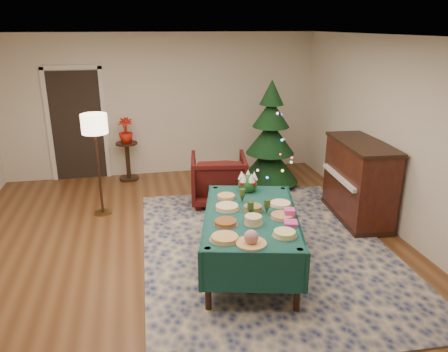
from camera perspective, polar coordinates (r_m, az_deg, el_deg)
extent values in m
plane|color=#593319|center=(5.72, -4.77, -10.54)|extent=(7.00, 7.00, 0.00)
plane|color=white|center=(4.97, -5.66, 17.61)|extent=(7.00, 7.00, 0.00)
plane|color=beige|center=(8.58, -8.07, 9.10)|extent=(6.00, 0.00, 6.00)
plane|color=beige|center=(6.27, 23.25, 3.96)|extent=(0.00, 7.00, 7.00)
cube|color=black|center=(8.68, -18.61, 6.17)|extent=(0.92, 0.02, 2.04)
cube|color=silver|center=(8.73, -21.90, 6.07)|extent=(0.08, 0.04, 2.14)
cube|color=silver|center=(8.61, -15.32, 6.61)|extent=(0.08, 0.04, 2.14)
cube|color=silver|center=(8.51, -19.40, 13.25)|extent=(1.08, 0.04, 0.08)
cube|color=#15224F|center=(5.91, 5.54, -9.42)|extent=(3.32, 4.29, 0.02)
cylinder|color=black|center=(4.58, -2.10, -13.40)|extent=(0.07, 0.07, 0.73)
cylinder|color=black|center=(6.07, -1.11, -4.75)|extent=(0.07, 0.07, 0.73)
cylinder|color=black|center=(4.62, 9.64, -13.39)|extent=(0.07, 0.07, 0.73)
cylinder|color=black|center=(6.10, 7.54, -4.80)|extent=(0.07, 0.07, 0.73)
cube|color=#134334|center=(5.16, 3.54, -5.11)|extent=(1.47, 2.05, 0.04)
cube|color=#134334|center=(6.08, 3.23, -3.35)|extent=(1.08, 0.28, 0.46)
cube|color=#134334|center=(4.45, 3.86, -12.46)|extent=(1.08, 0.28, 0.46)
cube|color=#134334|center=(5.29, 9.24, -7.19)|extent=(0.47, 1.83, 0.46)
cube|color=#134334|center=(5.25, -2.29, -7.14)|extent=(0.47, 1.83, 0.46)
cylinder|color=silver|center=(4.54, 0.09, -8.27)|extent=(0.32, 0.32, 0.01)
cylinder|color=tan|center=(4.53, 0.09, -8.02)|extent=(0.28, 0.28, 0.03)
cylinder|color=silver|center=(4.46, 3.56, -8.84)|extent=(0.32, 0.32, 0.01)
sphere|color=#CC727A|center=(4.43, 3.58, -7.94)|extent=(0.15, 0.15, 0.15)
cylinder|color=silver|center=(4.66, 7.90, -7.74)|extent=(0.27, 0.27, 0.01)
cylinder|color=#D8D172|center=(4.64, 7.92, -7.41)|extent=(0.23, 0.23, 0.05)
cylinder|color=silver|center=(4.87, 0.21, -6.30)|extent=(0.29, 0.29, 0.01)
cylinder|color=brown|center=(4.85, 0.21, -6.03)|extent=(0.25, 0.25, 0.04)
cylinder|color=silver|center=(4.89, 3.82, -6.23)|extent=(0.23, 0.23, 0.01)
cylinder|color=tan|center=(4.87, 3.84, -5.70)|extent=(0.19, 0.19, 0.09)
cylinder|color=silver|center=(5.08, 7.57, -5.34)|extent=(0.29, 0.29, 0.01)
cylinder|color=#B2844C|center=(5.07, 7.58, -5.13)|extent=(0.25, 0.25, 0.03)
cylinder|color=silver|center=(5.26, 0.40, -4.29)|extent=(0.32, 0.32, 0.01)
cylinder|color=#D8BF7F|center=(5.25, 0.40, -4.03)|extent=(0.27, 0.27, 0.04)
cylinder|color=silver|center=(5.21, 3.79, -4.53)|extent=(0.25, 0.25, 0.01)
cylinder|color=maroon|center=(5.20, 3.80, -4.18)|extent=(0.21, 0.21, 0.06)
cylinder|color=silver|center=(5.40, 7.38, -3.77)|extent=(0.29, 0.29, 0.01)
cylinder|color=#F2EACC|center=(5.40, 7.39, -3.57)|extent=(0.24, 0.24, 0.03)
cylinder|color=silver|center=(5.58, 0.28, -2.82)|extent=(0.26, 0.26, 0.01)
cylinder|color=tan|center=(5.58, 0.28, -2.63)|extent=(0.22, 0.22, 0.03)
cone|color=#2D471E|center=(5.45, 2.39, -2.97)|extent=(0.07, 0.07, 0.09)
cylinder|color=#2D471E|center=(5.42, 2.40, -2.16)|extent=(0.08, 0.08, 0.09)
cone|color=#2D471E|center=(5.15, 5.62, -4.42)|extent=(0.07, 0.07, 0.09)
cylinder|color=#2D471E|center=(5.12, 5.65, -3.57)|extent=(0.08, 0.08, 0.09)
cone|color=#2D471E|center=(5.09, 3.47, -4.68)|extent=(0.07, 0.07, 0.09)
cylinder|color=#2D471E|center=(5.05, 3.49, -3.82)|extent=(0.08, 0.08, 0.09)
cube|color=#D93C9D|center=(4.91, 8.72, -6.11)|extent=(0.18, 0.18, 0.04)
cube|color=#EA419D|center=(5.09, 8.54, -4.80)|extent=(0.14, 0.14, 0.10)
sphere|color=#1E4C1E|center=(5.79, 3.11, -1.07)|extent=(0.25, 0.25, 0.25)
cone|color=white|center=(5.77, 3.97, 0.08)|extent=(0.10, 0.10, 0.12)
cone|color=white|center=(5.83, 3.18, 0.30)|extent=(0.10, 0.10, 0.12)
cone|color=white|center=(5.78, 2.32, 0.14)|extent=(0.10, 0.10, 0.12)
cone|color=white|center=(5.68, 2.57, -0.19)|extent=(0.10, 0.10, 0.12)
cone|color=white|center=(5.68, 3.61, -0.23)|extent=(0.10, 0.10, 0.12)
sphere|color=#B20C0F|center=(5.85, 3.80, -0.45)|extent=(0.07, 0.07, 0.07)
sphere|color=#B20C0F|center=(5.84, 2.32, -0.46)|extent=(0.07, 0.07, 0.07)
sphere|color=#B20C0F|center=(5.70, 2.41, -0.97)|extent=(0.07, 0.07, 0.07)
sphere|color=#B20C0F|center=(5.71, 3.93, -0.96)|extent=(0.07, 0.07, 0.07)
imported|color=#400F0D|center=(7.18, -0.72, -0.10)|extent=(1.00, 0.95, 0.91)
cylinder|color=#A57F3F|center=(7.17, -15.51, -4.65)|extent=(0.27, 0.27, 0.03)
cylinder|color=black|center=(6.92, -16.03, 0.72)|extent=(0.04, 0.04, 1.45)
cylinder|color=#FFEABF|center=(6.74, -16.59, 6.56)|extent=(0.39, 0.39, 0.29)
cylinder|color=black|center=(8.61, -12.28, -0.28)|extent=(0.37, 0.37, 0.04)
cylinder|color=black|center=(8.51, -12.44, 1.86)|extent=(0.08, 0.08, 0.67)
cylinder|color=black|center=(8.41, -12.61, 4.19)|extent=(0.41, 0.41, 0.03)
imported|color=#B21A0C|center=(8.37, -12.68, 5.15)|extent=(0.26, 0.47, 0.26)
cylinder|color=black|center=(8.12, 5.86, -0.70)|extent=(0.12, 0.12, 0.15)
cone|color=black|center=(8.01, 5.95, 1.70)|extent=(1.40, 1.40, 0.68)
cone|color=black|center=(7.88, 6.07, 5.06)|extent=(1.15, 1.15, 0.58)
cone|color=black|center=(7.78, 6.18, 8.16)|extent=(0.87, 0.87, 0.48)
cone|color=black|center=(7.72, 6.28, 10.84)|extent=(0.56, 0.56, 0.43)
cube|color=black|center=(7.06, 16.75, -4.97)|extent=(0.71, 1.42, 0.08)
cube|color=black|center=(6.85, 17.20, -0.66)|extent=(0.69, 1.40, 1.13)
cube|color=black|center=(6.68, 17.69, 4.05)|extent=(0.73, 1.44, 0.05)
cube|color=white|center=(6.71, 15.00, -0.15)|extent=(0.21, 1.17, 0.06)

